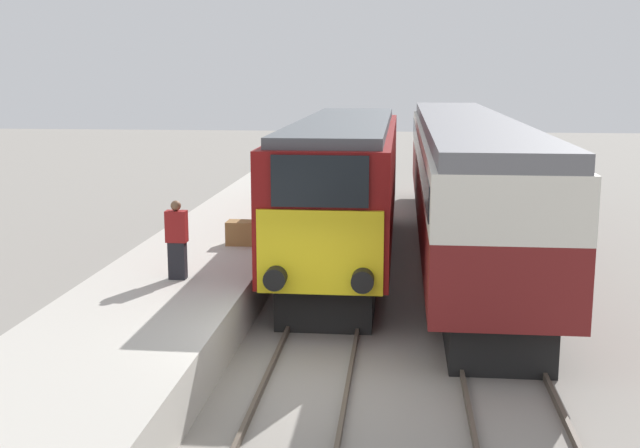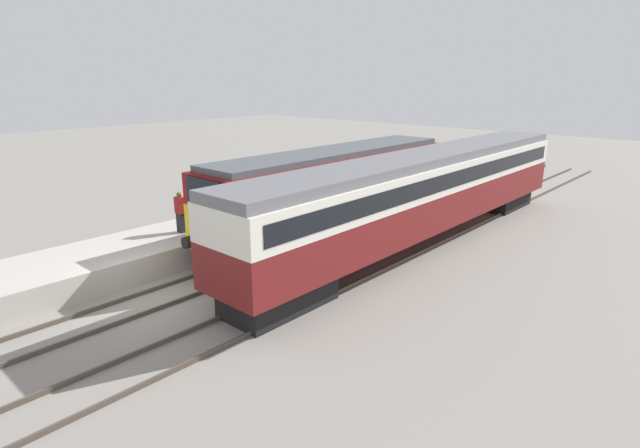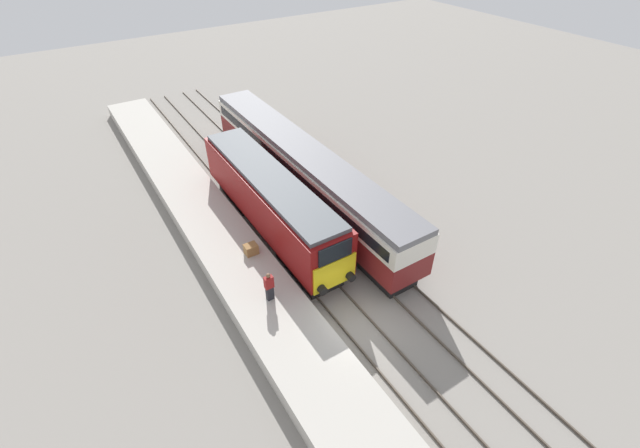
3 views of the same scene
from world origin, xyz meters
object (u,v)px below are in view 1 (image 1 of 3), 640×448
locomotive (345,184)px  luggage_crate (241,233)px  person_on_platform (177,240)px  passenger_carriage (464,169)px

locomotive → luggage_crate: locomotive is taller
person_on_platform → luggage_crate: person_on_platform is taller
luggage_crate → person_on_platform: bearing=-100.3°
passenger_carriage → person_on_platform: size_ratio=12.90×
person_on_platform → luggage_crate: size_ratio=2.41×
person_on_platform → luggage_crate: 3.65m
passenger_carriage → person_on_platform: bearing=-129.5°
passenger_carriage → person_on_platform: passenger_carriage is taller
locomotive → passenger_carriage: 3.98m
person_on_platform → luggage_crate: bearing=79.7°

